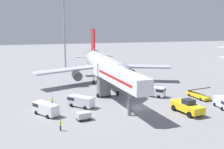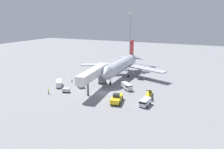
{
  "view_description": "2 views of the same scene",
  "coord_description": "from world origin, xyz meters",
  "px_view_note": "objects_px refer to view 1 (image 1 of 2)",
  "views": [
    {
      "loc": [
        -17.57,
        -50.01,
        16.8
      ],
      "look_at": [
        -1.81,
        14.39,
        3.9
      ],
      "focal_mm": 45.57,
      "sensor_mm": 36.0,
      "label": 1
    },
    {
      "loc": [
        31.61,
        -59.8,
        24.2
      ],
      "look_at": [
        -2.25,
        12.27,
        3.18
      ],
      "focal_mm": 34.84,
      "sensor_mm": 36.0,
      "label": 2
    }
  ],
  "objects_px": {
    "pushback_tug": "(187,107)",
    "service_van_far_center": "(45,108)",
    "ground_crew_worker_midground": "(60,125)",
    "safety_cone_alpha": "(46,101)",
    "service_van_rear_left": "(224,102)",
    "service_van_outer_right": "(80,101)",
    "airplane_at_gate": "(104,65)",
    "ground_crew_worker_foreground": "(52,101)",
    "belt_loader_truck": "(198,95)",
    "apron_light_mast": "(64,14)",
    "service_van_mid_center": "(154,91)",
    "baggage_cart_mid_left": "(83,116)",
    "jet_bridge": "(116,77)"
  },
  "relations": [
    {
      "from": "pushback_tug",
      "to": "service_van_far_center",
      "type": "height_order",
      "value": "pushback_tug"
    },
    {
      "from": "service_van_far_center",
      "to": "ground_crew_worker_midground",
      "type": "xyz_separation_m",
      "value": [
        2.14,
        -8.11,
        -0.32
      ]
    },
    {
      "from": "service_van_far_center",
      "to": "safety_cone_alpha",
      "type": "distance_m",
      "value": 8.02
    },
    {
      "from": "service_van_rear_left",
      "to": "service_van_outer_right",
      "type": "relative_size",
      "value": 0.89
    },
    {
      "from": "airplane_at_gate",
      "to": "service_van_far_center",
      "type": "relative_size",
      "value": 6.95
    },
    {
      "from": "pushback_tug",
      "to": "ground_crew_worker_midground",
      "type": "xyz_separation_m",
      "value": [
        -22.92,
        -2.96,
        -0.31
      ]
    },
    {
      "from": "service_van_far_center",
      "to": "ground_crew_worker_foreground",
      "type": "height_order",
      "value": "service_van_far_center"
    },
    {
      "from": "pushback_tug",
      "to": "ground_crew_worker_foreground",
      "type": "distance_m",
      "value": 26.08
    },
    {
      "from": "airplane_at_gate",
      "to": "ground_crew_worker_foreground",
      "type": "bearing_deg",
      "value": -131.99
    },
    {
      "from": "belt_loader_truck",
      "to": "service_van_rear_left",
      "type": "xyz_separation_m",
      "value": [
        1.04,
        -7.66,
        0.37
      ]
    },
    {
      "from": "apron_light_mast",
      "to": "pushback_tug",
      "type": "bearing_deg",
      "value": -73.02
    },
    {
      "from": "service_van_outer_right",
      "to": "ground_crew_worker_foreground",
      "type": "xyz_separation_m",
      "value": [
        -5.29,
        2.55,
        -0.33
      ]
    },
    {
      "from": "service_van_mid_center",
      "to": "apron_light_mast",
      "type": "relative_size",
      "value": 0.19
    },
    {
      "from": "baggage_cart_mid_left",
      "to": "service_van_outer_right",
      "type": "bearing_deg",
      "value": 86.52
    },
    {
      "from": "service_van_far_center",
      "to": "baggage_cart_mid_left",
      "type": "bearing_deg",
      "value": -34.38
    },
    {
      "from": "service_van_outer_right",
      "to": "belt_loader_truck",
      "type": "bearing_deg",
      "value": 0.58
    },
    {
      "from": "airplane_at_gate",
      "to": "belt_loader_truck",
      "type": "xyz_separation_m",
      "value": [
        16.84,
        -17.92,
        -4.36
      ]
    },
    {
      "from": "ground_crew_worker_foreground",
      "to": "baggage_cart_mid_left",
      "type": "bearing_deg",
      "value": -64.4
    },
    {
      "from": "airplane_at_gate",
      "to": "service_van_mid_center",
      "type": "distance_m",
      "value": 17.01
    },
    {
      "from": "airplane_at_gate",
      "to": "service_van_outer_right",
      "type": "distance_m",
      "value": 20.56
    },
    {
      "from": "ground_crew_worker_foreground",
      "to": "safety_cone_alpha",
      "type": "distance_m",
      "value": 2.51
    },
    {
      "from": "service_van_rear_left",
      "to": "safety_cone_alpha",
      "type": "relative_size",
      "value": 9.52
    },
    {
      "from": "jet_bridge",
      "to": "service_van_rear_left",
      "type": "bearing_deg",
      "value": -17.98
    },
    {
      "from": "airplane_at_gate",
      "to": "ground_crew_worker_foreground",
      "type": "relative_size",
      "value": 22.75
    },
    {
      "from": "pushback_tug",
      "to": "service_van_outer_right",
      "type": "relative_size",
      "value": 1.38
    },
    {
      "from": "belt_loader_truck",
      "to": "service_van_outer_right",
      "type": "xyz_separation_m",
      "value": [
        -25.61,
        -0.26,
        0.45
      ]
    },
    {
      "from": "baggage_cart_mid_left",
      "to": "apron_light_mast",
      "type": "bearing_deg",
      "value": 88.48
    },
    {
      "from": "pushback_tug",
      "to": "service_van_outer_right",
      "type": "distance_m",
      "value": 20.2
    },
    {
      "from": "ground_crew_worker_foreground",
      "to": "ground_crew_worker_midground",
      "type": "bearing_deg",
      "value": -86.99
    },
    {
      "from": "service_van_rear_left",
      "to": "baggage_cart_mid_left",
      "type": "distance_m",
      "value": 27.12
    },
    {
      "from": "jet_bridge",
      "to": "ground_crew_worker_foreground",
      "type": "xyz_separation_m",
      "value": [
        -12.27,
        3.56,
        -4.94
      ]
    },
    {
      "from": "belt_loader_truck",
      "to": "baggage_cart_mid_left",
      "type": "xyz_separation_m",
      "value": [
        -26.07,
        -7.8,
        0.02
      ]
    },
    {
      "from": "belt_loader_truck",
      "to": "airplane_at_gate",
      "type": "bearing_deg",
      "value": 133.23
    },
    {
      "from": "service_van_rear_left",
      "to": "safety_cone_alpha",
      "type": "bearing_deg",
      "value": 159.96
    },
    {
      "from": "belt_loader_truck",
      "to": "service_van_far_center",
      "type": "xyz_separation_m",
      "value": [
        -32.31,
        -3.53,
        0.49
      ]
    },
    {
      "from": "airplane_at_gate",
      "to": "service_van_rear_left",
      "type": "relative_size",
      "value": 8.22
    },
    {
      "from": "pushback_tug",
      "to": "service_van_far_center",
      "type": "xyz_separation_m",
      "value": [
        -25.06,
        5.15,
        0.0
      ]
    },
    {
      "from": "jet_bridge",
      "to": "service_van_rear_left",
      "type": "distance_m",
      "value": 21.22
    },
    {
      "from": "airplane_at_gate",
      "to": "jet_bridge",
      "type": "xyz_separation_m",
      "value": [
        -1.8,
        -19.18,
        0.7
      ]
    },
    {
      "from": "service_van_outer_right",
      "to": "ground_crew_worker_foreground",
      "type": "bearing_deg",
      "value": 154.31
    },
    {
      "from": "belt_loader_truck",
      "to": "safety_cone_alpha",
      "type": "xyz_separation_m",
      "value": [
        -32.06,
        4.42,
        -0.52
      ]
    },
    {
      "from": "airplane_at_gate",
      "to": "ground_crew_worker_foreground",
      "type": "xyz_separation_m",
      "value": [
        -14.07,
        -15.63,
        -4.24
      ]
    },
    {
      "from": "belt_loader_truck",
      "to": "service_van_rear_left",
      "type": "height_order",
      "value": "belt_loader_truck"
    },
    {
      "from": "jet_bridge",
      "to": "service_van_far_center",
      "type": "height_order",
      "value": "jet_bridge"
    },
    {
      "from": "airplane_at_gate",
      "to": "belt_loader_truck",
      "type": "bearing_deg",
      "value": -46.77
    },
    {
      "from": "ground_crew_worker_foreground",
      "to": "safety_cone_alpha",
      "type": "relative_size",
      "value": 3.44
    },
    {
      "from": "service_van_mid_center",
      "to": "baggage_cart_mid_left",
      "type": "height_order",
      "value": "service_van_mid_center"
    },
    {
      "from": "airplane_at_gate",
      "to": "pushback_tug",
      "type": "bearing_deg",
      "value": -70.18
    },
    {
      "from": "airplane_at_gate",
      "to": "jet_bridge",
      "type": "relative_size",
      "value": 1.76
    },
    {
      "from": "service_van_rear_left",
      "to": "service_van_mid_center",
      "type": "bearing_deg",
      "value": 131.48
    }
  ]
}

